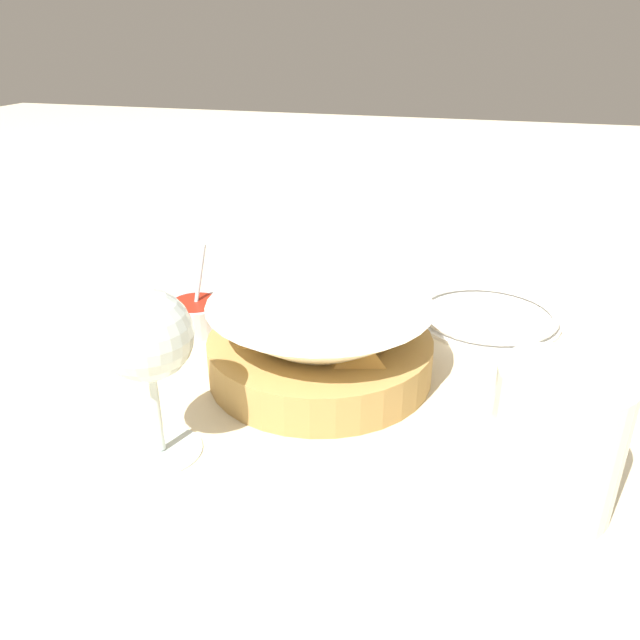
% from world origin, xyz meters
% --- Properties ---
extents(ground_plane, '(4.00, 4.00, 0.00)m').
position_xyz_m(ground_plane, '(0.00, 0.00, 0.00)').
color(ground_plane, beige).
extents(food_basket, '(0.23, 0.23, 0.08)m').
position_xyz_m(food_basket, '(0.02, 0.03, 0.04)').
color(food_basket, '#B2894C').
rests_on(food_basket, ground_plane).
extents(sauce_cup, '(0.07, 0.07, 0.10)m').
position_xyz_m(sauce_cup, '(0.08, 0.20, 0.02)').
color(sauce_cup, '#B7B7BC').
rests_on(sauce_cup, ground_plane).
extents(wine_glass, '(0.07, 0.07, 0.15)m').
position_xyz_m(wine_glass, '(-0.14, 0.12, 0.11)').
color(wine_glass, silver).
rests_on(wine_glass, ground_plane).
extents(beer_mug, '(0.14, 0.10, 0.11)m').
position_xyz_m(beer_mug, '(-0.12, -0.19, 0.05)').
color(beer_mug, silver).
rests_on(beer_mug, ground_plane).
extents(side_plate, '(0.18, 0.18, 0.01)m').
position_xyz_m(side_plate, '(0.20, -0.14, 0.01)').
color(side_plate, white).
rests_on(side_plate, ground_plane).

